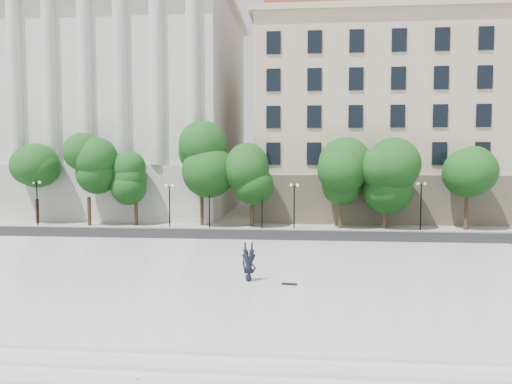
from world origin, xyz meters
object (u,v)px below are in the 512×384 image
person_lying (249,276)px  skateboard (289,284)px  traffic_light_west (209,190)px  traffic_light_east (262,190)px

person_lying → skateboard: bearing=-17.0°
traffic_light_west → person_lying: 21.99m
person_lying → skateboard: size_ratio=2.57×
skateboard → traffic_light_east: bearing=104.2°
traffic_light_east → skateboard: (3.08, -21.54, -3.26)m
traffic_light_west → traffic_light_east: traffic_light_east is taller
person_lying → skateboard: (2.07, -0.58, -0.23)m
traffic_light_west → person_lying: traffic_light_west is taller
traffic_light_east → skateboard: 22.00m
traffic_light_east → skateboard: traffic_light_east is taller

